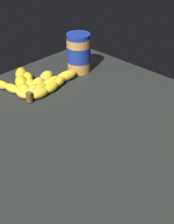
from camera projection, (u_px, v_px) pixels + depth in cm
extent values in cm
cube|color=black|center=(88.00, 123.00, 75.83)|extent=(79.33, 72.31, 4.86)
ellipsoid|color=yellow|center=(40.00, 93.00, 81.70)|extent=(3.22, 6.08, 2.90)
ellipsoid|color=yellow|center=(51.00, 87.00, 84.59)|extent=(3.82, 6.32, 2.90)
ellipsoid|color=yellow|center=(60.00, 81.00, 87.96)|extent=(4.90, 6.58, 2.90)
ellipsoid|color=yellow|center=(39.00, 90.00, 82.76)|extent=(5.33, 8.50, 3.33)
ellipsoid|color=yellow|center=(52.00, 82.00, 86.97)|extent=(3.83, 8.09, 3.33)
ellipsoid|color=yellow|center=(67.00, 76.00, 90.50)|extent=(4.41, 8.28, 3.33)
ellipsoid|color=yellow|center=(34.00, 90.00, 82.38)|extent=(6.30, 6.89, 3.70)
ellipsoid|color=yellow|center=(39.00, 83.00, 86.03)|extent=(5.87, 6.85, 3.70)
ellipsoid|color=yellow|center=(46.00, 77.00, 89.52)|extent=(5.33, 6.68, 3.70)
ellipsoid|color=yellow|center=(30.00, 91.00, 82.63)|extent=(6.44, 6.08, 3.01)
ellipsoid|color=yellow|center=(30.00, 84.00, 86.38)|extent=(6.58, 5.66, 3.01)
ellipsoid|color=yellow|center=(28.00, 77.00, 90.00)|extent=(6.59, 5.13, 3.01)
ellipsoid|color=yellow|center=(25.00, 90.00, 82.40)|extent=(7.87, 5.74, 3.76)
ellipsoid|color=yellow|center=(21.00, 82.00, 86.60)|extent=(8.00, 6.67, 3.76)
ellipsoid|color=yellow|center=(21.00, 74.00, 91.06)|extent=(7.85, 7.37, 3.76)
ellipsoid|color=yellow|center=(22.00, 93.00, 81.79)|extent=(5.96, 2.85, 2.80)
ellipsoid|color=yellow|center=(12.00, 88.00, 84.21)|extent=(6.34, 3.80, 2.80)
ellipsoid|color=yellow|center=(1.00, 85.00, 86.05)|extent=(6.54, 4.71, 2.80)
cylinder|color=brown|center=(29.00, 97.00, 79.35)|extent=(2.00, 2.00, 3.00)
cylinder|color=#BF8442|center=(79.00, 55.00, 93.74)|extent=(8.22, 8.22, 12.07)
cylinder|color=navy|center=(79.00, 54.00, 93.39)|extent=(8.38, 8.38, 5.43)
cylinder|color=navy|center=(78.00, 36.00, 89.74)|extent=(8.11, 8.11, 1.64)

